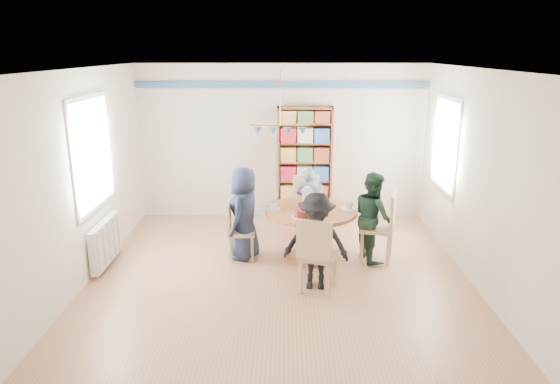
{
  "coord_description": "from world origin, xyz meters",
  "views": [
    {
      "loc": [
        0.07,
        -6.13,
        2.92
      ],
      "look_at": [
        0.0,
        0.4,
        1.05
      ],
      "focal_mm": 32.0,
      "sensor_mm": 36.0,
      "label": 1
    }
  ],
  "objects_px": {
    "radiator": "(106,242)",
    "person_left": "(244,213)",
    "chair_right": "(384,224)",
    "chair_near": "(316,252)",
    "chair_far": "(307,202)",
    "bookshelf": "(305,165)",
    "chair_left": "(236,228)",
    "person_near": "(316,241)",
    "person_right": "(373,217)",
    "dining_table": "(311,222)",
    "person_far": "(308,203)"
  },
  "relations": [
    {
      "from": "person_left",
      "to": "person_right",
      "type": "height_order",
      "value": "person_left"
    },
    {
      "from": "person_left",
      "to": "person_near",
      "type": "bearing_deg",
      "value": 62.54
    },
    {
      "from": "person_left",
      "to": "person_right",
      "type": "relative_size",
      "value": 1.05
    },
    {
      "from": "chair_near",
      "to": "person_far",
      "type": "relative_size",
      "value": 0.86
    },
    {
      "from": "chair_far",
      "to": "chair_near",
      "type": "height_order",
      "value": "chair_near"
    },
    {
      "from": "chair_left",
      "to": "chair_near",
      "type": "height_order",
      "value": "chair_near"
    },
    {
      "from": "person_left",
      "to": "person_far",
      "type": "relative_size",
      "value": 1.18
    },
    {
      "from": "chair_near",
      "to": "person_near",
      "type": "xyz_separation_m",
      "value": [
        0.0,
        0.14,
        0.08
      ]
    },
    {
      "from": "radiator",
      "to": "bookshelf",
      "type": "bearing_deg",
      "value": 35.85
    },
    {
      "from": "person_far",
      "to": "dining_table",
      "type": "bearing_deg",
      "value": 100.27
    },
    {
      "from": "bookshelf",
      "to": "person_near",
      "type": "bearing_deg",
      "value": -88.93
    },
    {
      "from": "chair_left",
      "to": "bookshelf",
      "type": "relative_size",
      "value": 0.43
    },
    {
      "from": "chair_right",
      "to": "person_right",
      "type": "bearing_deg",
      "value": 160.29
    },
    {
      "from": "chair_far",
      "to": "person_left",
      "type": "relative_size",
      "value": 0.71
    },
    {
      "from": "chair_left",
      "to": "chair_right",
      "type": "relative_size",
      "value": 0.84
    },
    {
      "from": "dining_table",
      "to": "person_right",
      "type": "distance_m",
      "value": 0.88
    },
    {
      "from": "chair_near",
      "to": "person_left",
      "type": "distance_m",
      "value": 1.46
    },
    {
      "from": "dining_table",
      "to": "chair_left",
      "type": "xyz_separation_m",
      "value": [
        -1.06,
        -0.01,
        -0.09
      ]
    },
    {
      "from": "bookshelf",
      "to": "radiator",
      "type": "bearing_deg",
      "value": -144.15
    },
    {
      "from": "chair_right",
      "to": "chair_near",
      "type": "height_order",
      "value": "chair_right"
    },
    {
      "from": "person_near",
      "to": "chair_left",
      "type": "bearing_deg",
      "value": 147.44
    },
    {
      "from": "chair_left",
      "to": "chair_near",
      "type": "distance_m",
      "value": 1.5
    },
    {
      "from": "person_far",
      "to": "person_left",
      "type": "bearing_deg",
      "value": 52.47
    },
    {
      "from": "dining_table",
      "to": "person_near",
      "type": "xyz_separation_m",
      "value": [
        0.02,
        -0.91,
        0.07
      ]
    },
    {
      "from": "person_near",
      "to": "bookshelf",
      "type": "height_order",
      "value": "bookshelf"
    },
    {
      "from": "chair_left",
      "to": "chair_far",
      "type": "distance_m",
      "value": 1.49
    },
    {
      "from": "dining_table",
      "to": "chair_right",
      "type": "bearing_deg",
      "value": -2.81
    },
    {
      "from": "radiator",
      "to": "chair_near",
      "type": "xyz_separation_m",
      "value": [
        2.87,
        -0.79,
        0.19
      ]
    },
    {
      "from": "chair_left",
      "to": "person_right",
      "type": "bearing_deg",
      "value": 0.26
    },
    {
      "from": "radiator",
      "to": "person_left",
      "type": "distance_m",
      "value": 1.96
    },
    {
      "from": "dining_table",
      "to": "bookshelf",
      "type": "relative_size",
      "value": 0.65
    },
    {
      "from": "chair_near",
      "to": "person_left",
      "type": "xyz_separation_m",
      "value": [
        -0.96,
        1.09,
        0.13
      ]
    },
    {
      "from": "chair_left",
      "to": "bookshelf",
      "type": "xyz_separation_m",
      "value": [
        1.03,
        1.78,
        0.51
      ]
    },
    {
      "from": "person_left",
      "to": "person_near",
      "type": "distance_m",
      "value": 1.35
    },
    {
      "from": "chair_right",
      "to": "chair_left",
      "type": "bearing_deg",
      "value": 178.77
    },
    {
      "from": "dining_table",
      "to": "chair_right",
      "type": "height_order",
      "value": "chair_right"
    },
    {
      "from": "person_far",
      "to": "bookshelf",
      "type": "distance_m",
      "value": 0.98
    },
    {
      "from": "chair_left",
      "to": "person_left",
      "type": "height_order",
      "value": "person_left"
    },
    {
      "from": "dining_table",
      "to": "chair_left",
      "type": "bearing_deg",
      "value": -179.7
    },
    {
      "from": "chair_far",
      "to": "bookshelf",
      "type": "height_order",
      "value": "bookshelf"
    },
    {
      "from": "chair_far",
      "to": "person_far",
      "type": "bearing_deg",
      "value": -88.37
    },
    {
      "from": "person_left",
      "to": "dining_table",
      "type": "bearing_deg",
      "value": 104.73
    },
    {
      "from": "chair_near",
      "to": "person_right",
      "type": "xyz_separation_m",
      "value": [
        0.86,
        1.06,
        0.1
      ]
    },
    {
      "from": "chair_near",
      "to": "bookshelf",
      "type": "distance_m",
      "value": 2.86
    },
    {
      "from": "chair_right",
      "to": "chair_near",
      "type": "bearing_deg",
      "value": -135.21
    },
    {
      "from": "person_right",
      "to": "person_near",
      "type": "relative_size",
      "value": 1.03
    },
    {
      "from": "dining_table",
      "to": "bookshelf",
      "type": "xyz_separation_m",
      "value": [
        -0.03,
        1.78,
        0.42
      ]
    },
    {
      "from": "chair_far",
      "to": "bookshelf",
      "type": "xyz_separation_m",
      "value": [
        -0.03,
        0.73,
        0.45
      ]
    },
    {
      "from": "radiator",
      "to": "chair_left",
      "type": "xyz_separation_m",
      "value": [
        1.79,
        0.26,
        0.12
      ]
    },
    {
      "from": "radiator",
      "to": "person_right",
      "type": "bearing_deg",
      "value": 4.11
    }
  ]
}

